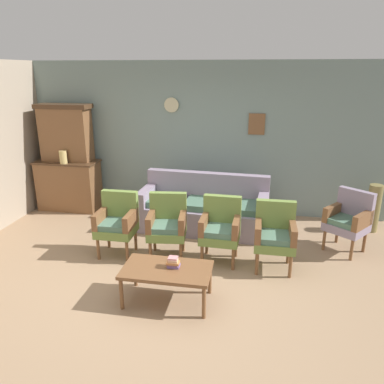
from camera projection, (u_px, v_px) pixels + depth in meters
The scene contains 14 objects.
ground_plane at pixel (174, 284), 4.62m from camera, with size 7.68×7.68×0.00m, color #997A5B.
wall_back_with_decor at pixel (205, 139), 6.65m from camera, with size 6.40×0.09×2.70m.
side_cabinet at pixel (69, 185), 7.00m from camera, with size 1.16×0.55×0.93m.
cabinet_upper_hutch at pixel (66, 132), 6.77m from camera, with size 0.99×0.38×1.03m.
vase_on_cabinet at pixel (63, 157), 6.65m from camera, with size 0.13×0.13×0.23m, color tan.
floral_couch at pixel (204, 210), 6.13m from camera, with size 2.12×0.92×0.90m.
armchair_near_cabinet at pixel (117, 221), 5.25m from camera, with size 0.52×0.49×0.90m.
armchair_near_couch_end at pixel (167, 223), 5.18m from camera, with size 0.57×0.55×0.90m.
armchair_row_middle at pixel (220, 227), 5.05m from camera, with size 0.54×0.51×0.90m.
armchair_by_doorway at pixel (275, 233), 4.86m from camera, with size 0.52×0.49×0.90m.
wingback_chair_by_fireplace at pixel (349, 219), 5.33m from camera, with size 0.71×0.71×0.90m.
coffee_table at pixel (167, 272), 4.17m from camera, with size 1.00×0.56×0.42m.
book_stack_on_table at pixel (173, 263), 4.16m from camera, with size 0.15×0.12×0.12m.
floor_vase_by_wall at pixel (373, 208), 6.03m from camera, with size 0.21×0.21×0.79m, color olive.
Camera 1 is at (0.94, -3.92, 2.54)m, focal length 34.62 mm.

